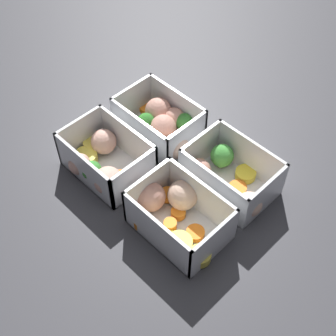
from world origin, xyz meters
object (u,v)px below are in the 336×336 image
(container_near_right, at_px, (162,125))
(container_far_right, at_px, (103,162))
(container_near_left, at_px, (228,177))
(container_far_left, at_px, (174,211))

(container_near_right, distance_m, container_far_right, 0.13)
(container_near_left, relative_size, container_far_right, 1.09)
(container_far_left, bearing_deg, container_near_left, -97.61)
(container_near_right, height_order, container_far_right, same)
(container_near_left, xyz_separation_m, container_far_right, (0.17, 0.12, 0.00))
(container_near_left, relative_size, container_far_left, 0.92)
(container_near_left, height_order, container_far_right, same)
(container_near_left, distance_m, container_near_right, 0.16)
(container_near_left, bearing_deg, container_near_right, -2.13)
(container_near_left, height_order, container_far_left, same)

